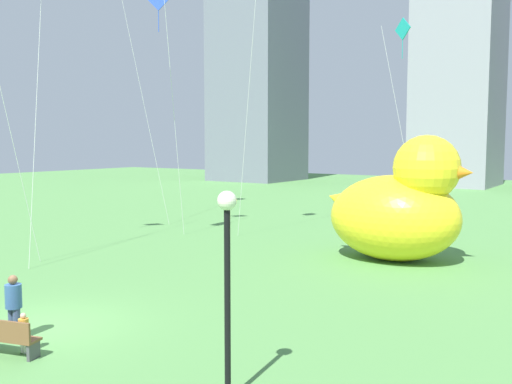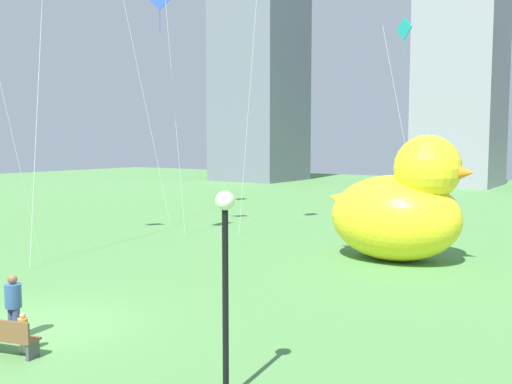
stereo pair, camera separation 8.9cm
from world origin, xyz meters
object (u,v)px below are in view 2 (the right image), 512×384
(kite_blue, at_px, (161,10))
(park_bench, at_px, (2,336))
(person_adult, at_px, (13,304))
(lamppost, at_px, (225,255))
(person_child, at_px, (23,330))
(giant_inflatable_duck, at_px, (400,208))
(kite_teal, at_px, (404,38))

(kite_blue, bearing_deg, park_bench, -59.18)
(person_adult, height_order, lamppost, lamppost)
(person_child, bearing_deg, person_adult, 157.99)
(park_bench, bearing_deg, person_child, 63.97)
(person_adult, distance_m, person_child, 1.16)
(park_bench, distance_m, giant_inflatable_duck, 15.90)
(park_bench, bearing_deg, kite_teal, 89.00)
(park_bench, relative_size, giant_inflatable_duck, 0.28)
(person_adult, distance_m, kite_blue, 18.96)
(giant_inflatable_duck, distance_m, lamppost, 14.31)
(giant_inflatable_duck, height_order, kite_blue, kite_blue)
(lamppost, relative_size, kite_blue, 0.31)
(person_child, distance_m, lamppost, 5.96)
(park_bench, height_order, person_child, person_child)
(kite_blue, height_order, kite_teal, kite_blue)
(person_child, height_order, giant_inflatable_duck, giant_inflatable_duck)
(kite_blue, bearing_deg, person_child, -57.86)
(person_child, relative_size, kite_teal, 0.08)
(lamppost, height_order, kite_blue, kite_blue)
(person_child, bearing_deg, park_bench, -116.03)
(lamppost, bearing_deg, person_child, -172.57)
(park_bench, relative_size, kite_blue, 0.14)
(person_child, xyz_separation_m, kite_teal, (0.24, 24.61, 10.45))
(person_adult, bearing_deg, kite_teal, 87.04)
(person_adult, relative_size, kite_teal, 0.13)
(person_adult, bearing_deg, giant_inflatable_duck, 71.94)
(kite_teal, bearing_deg, person_adult, -92.96)
(giant_inflatable_duck, bearing_deg, park_bench, -104.32)
(lamppost, xyz_separation_m, kite_blue, (-14.21, 13.23, 8.86))
(park_bench, xyz_separation_m, lamppost, (5.65, 1.12, 2.35))
(park_bench, bearing_deg, person_adult, 134.99)
(person_child, distance_m, kite_teal, 26.74)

